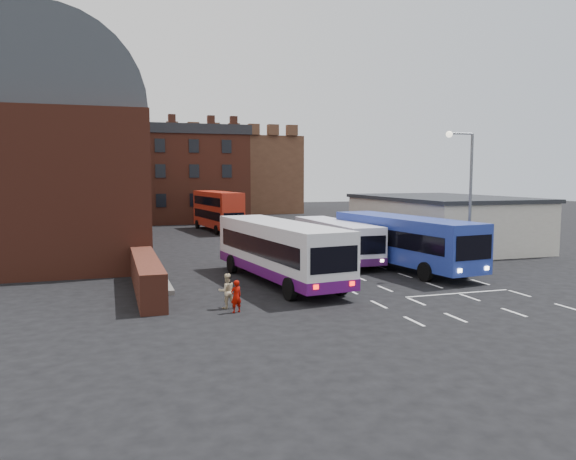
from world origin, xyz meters
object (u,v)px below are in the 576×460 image
object	(u,v)px
bus_blue	(404,239)
street_lamp	(466,190)
bus_white_outbound	(279,247)
pedestrian_beige	(227,291)
bus_white_inbound	(336,238)
bus_red_double	(218,210)
pedestrian_red	(236,296)

from	to	relation	value
bus_blue	street_lamp	world-z (taller)	street_lamp
bus_white_outbound	street_lamp	size ratio (longest dim) A/B	1.48
bus_white_outbound	pedestrian_beige	distance (m)	6.69
bus_white_inbound	pedestrian_beige	bearing A→B (deg)	47.12
bus_white_outbound	bus_white_inbound	distance (m)	8.47
bus_white_outbound	bus_white_inbound	xyz separation A→B (m)	(5.97, 6.01, -0.33)
bus_blue	bus_red_double	xyz separation A→B (m)	(-6.82, 27.90, 0.26)
street_lamp	pedestrian_red	size ratio (longest dim) A/B	5.93
bus_white_outbound	pedestrian_red	bearing A→B (deg)	-129.45
bus_white_outbound	street_lamp	xyz separation A→B (m)	(11.18, -1.43, 3.19)
bus_white_inbound	bus_white_outbound	bearing A→B (deg)	44.18
bus_white_outbound	bus_red_double	world-z (taller)	bus_red_double
bus_white_outbound	pedestrian_red	size ratio (longest dim) A/B	8.77
pedestrian_red	bus_white_inbound	bearing A→B (deg)	-147.69
bus_white_inbound	bus_blue	world-z (taller)	bus_blue
bus_white_inbound	bus_red_double	bearing A→B (deg)	-81.62
pedestrian_red	bus_white_outbound	bearing A→B (deg)	-140.83
bus_red_double	street_lamp	bearing A→B (deg)	99.44
bus_red_double	pedestrian_red	world-z (taller)	bus_red_double
bus_white_inbound	pedestrian_red	distance (m)	15.60
street_lamp	pedestrian_beige	world-z (taller)	street_lamp
pedestrian_red	pedestrian_beige	world-z (taller)	pedestrian_beige
bus_white_inbound	bus_red_double	xyz separation A→B (m)	(-3.91, 23.64, 0.58)
bus_blue	bus_white_inbound	bearing A→B (deg)	-63.00
bus_red_double	bus_white_outbound	bearing A→B (deg)	79.11
bus_white_outbound	pedestrian_red	xyz separation A→B (m)	(-3.83, -6.10, -1.28)
bus_white_inbound	bus_blue	bearing A→B (deg)	123.37
street_lamp	bus_white_outbound	bearing A→B (deg)	172.73
bus_red_double	pedestrian_beige	distance (m)	35.39
bus_white_outbound	bus_white_inbound	size ratio (longest dim) A/B	1.22
bus_white_outbound	pedestrian_beige	world-z (taller)	bus_white_outbound
bus_blue	pedestrian_beige	world-z (taller)	bus_blue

